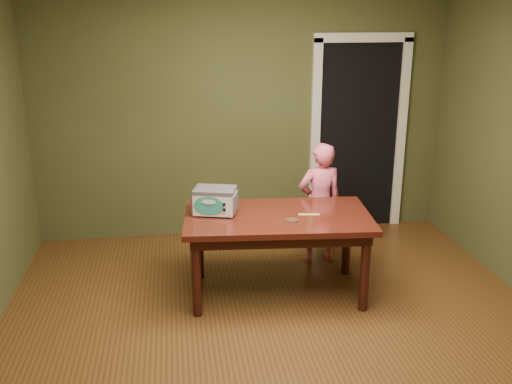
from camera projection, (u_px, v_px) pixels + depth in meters
floor at (287, 354)px, 4.23m from camera, size 5.00×5.00×0.00m
room_shell at (291, 128)px, 3.71m from camera, size 4.52×5.02×2.61m
doorway at (350, 132)px, 6.71m from camera, size 1.10×0.66×2.25m
dining_table at (278, 225)px, 4.95m from camera, size 1.67×1.03×0.75m
toy_oven at (215, 200)px, 4.90m from camera, size 0.42×0.33×0.23m
baking_pan at (292, 220)px, 4.75m from camera, size 0.10×0.10×0.02m
spatula at (309, 214)px, 4.91m from camera, size 0.18×0.05×0.01m
child at (320, 203)px, 5.62m from camera, size 0.48×0.34×1.22m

